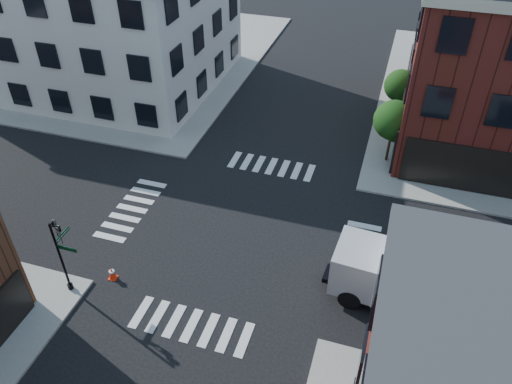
{
  "coord_description": "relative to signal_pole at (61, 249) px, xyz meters",
  "views": [
    {
      "loc": [
        7.45,
        -20.32,
        19.91
      ],
      "look_at": [
        0.8,
        0.87,
        2.5
      ],
      "focal_mm": 35.0,
      "sensor_mm": 36.0,
      "label": 1
    }
  ],
  "objects": [
    {
      "name": "box_truck",
      "position": [
        17.4,
        4.08,
        -0.68
      ],
      "size": [
        9.41,
        3.44,
        4.19
      ],
      "rotation": [
        0.0,
        0.0,
        -0.07
      ],
      "color": "silver",
      "rests_on": "ground"
    },
    {
      "name": "tree_far",
      "position": [
        14.28,
        22.65,
        0.02
      ],
      "size": [
        2.43,
        2.43,
        4.07
      ],
      "color": "black",
      "rests_on": "ground"
    },
    {
      "name": "sidewalk_nw",
      "position": [
        -14.28,
        27.68,
        -2.78
      ],
      "size": [
        30.0,
        30.0,
        0.15
      ],
      "primitive_type": "cube",
      "color": "gray",
      "rests_on": "ground"
    },
    {
      "name": "building_nw",
      "position": [
        -12.28,
        22.68,
        2.64
      ],
      "size": [
        22.0,
        16.0,
        11.0
      ],
      "primitive_type": "cube",
      "color": "silver",
      "rests_on": "ground"
    },
    {
      "name": "signal_pole",
      "position": [
        0.0,
        0.0,
        0.0
      ],
      "size": [
        1.29,
        1.24,
        4.6
      ],
      "color": "black",
      "rests_on": "ground"
    },
    {
      "name": "tree_near",
      "position": [
        14.28,
        16.65,
        0.3
      ],
      "size": [
        2.69,
        2.69,
        4.49
      ],
      "color": "black",
      "rests_on": "ground"
    },
    {
      "name": "traffic_cone",
      "position": [
        1.55,
        1.25,
        -2.48
      ],
      "size": [
        0.43,
        0.43,
        0.78
      ],
      "rotation": [
        0.0,
        0.0,
        -0.02
      ],
      "color": "#FF2A0B",
      "rests_on": "ground"
    },
    {
      "name": "ground",
      "position": [
        6.72,
        6.68,
        -2.86
      ],
      "size": [
        120.0,
        120.0,
        0.0
      ],
      "primitive_type": "plane",
      "color": "black",
      "rests_on": "ground"
    }
  ]
}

